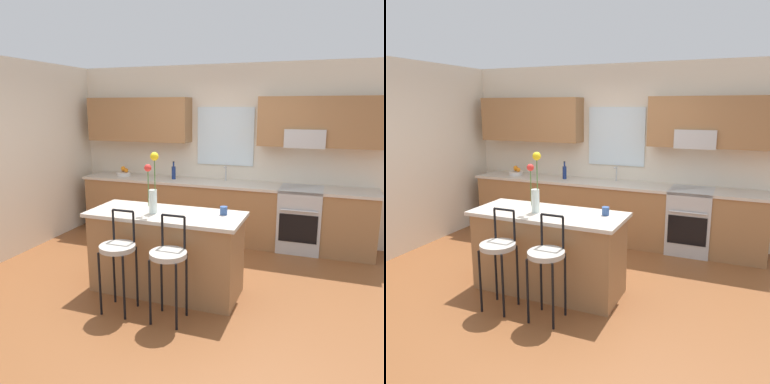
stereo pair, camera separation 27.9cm
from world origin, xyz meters
TOP-DOWN VIEW (x-y plane):
  - ground_plane at (0.00, 0.00)m, footprint 14.00×14.00m
  - wall_left at (-2.56, 0.30)m, footprint 0.12×4.60m
  - back_wall_assembly at (0.02, 1.98)m, footprint 5.60×0.50m
  - counter_run at (0.00, 1.70)m, footprint 4.56×0.64m
  - sink_faucet at (0.05, 1.84)m, footprint 0.02×0.13m
  - oven_range at (1.23, 1.68)m, footprint 0.60×0.64m
  - kitchen_island at (-0.08, -0.20)m, footprint 1.72×0.72m
  - bar_stool_near at (-0.35, -0.77)m, footprint 0.36×0.36m
  - bar_stool_middle at (0.20, -0.77)m, footprint 0.36×0.36m
  - flower_vase at (-0.20, -0.26)m, footprint 0.16×0.10m
  - mug_ceramic at (0.54, -0.06)m, footprint 0.08×0.08m
  - fruit_bowl_oranges at (-1.68, 1.70)m, footprint 0.24×0.24m
  - bottle_olive_oil at (-0.77, 1.70)m, footprint 0.06×0.06m

SIDE VIEW (x-z plane):
  - ground_plane at x=0.00m, z-range 0.00..0.00m
  - oven_range at x=1.23m, z-range 0.00..0.92m
  - kitchen_island at x=-0.08m, z-range 0.00..0.92m
  - counter_run at x=0.00m, z-range 0.01..0.93m
  - bar_stool_near at x=-0.35m, z-range 0.11..1.16m
  - bar_stool_middle at x=0.20m, z-range 0.11..1.16m
  - mug_ceramic at x=0.54m, z-range 0.92..1.01m
  - fruit_bowl_oranges at x=-1.68m, z-range 0.89..1.05m
  - bottle_olive_oil at x=-0.77m, z-range 0.89..1.17m
  - sink_faucet at x=0.05m, z-range 0.95..1.18m
  - flower_vase at x=-0.20m, z-range 0.88..1.55m
  - wall_left at x=-2.56m, z-range 0.00..2.70m
  - back_wall_assembly at x=0.02m, z-range 0.16..2.86m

